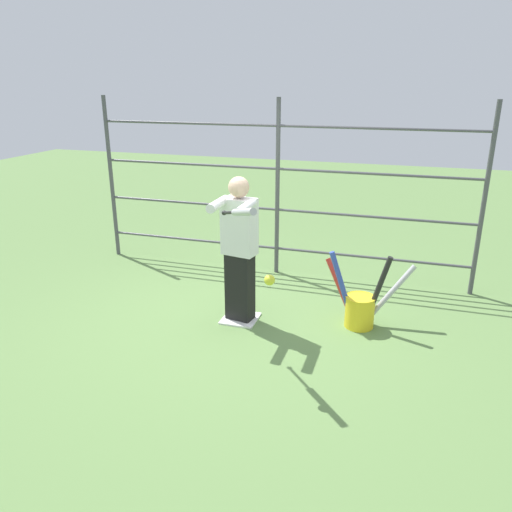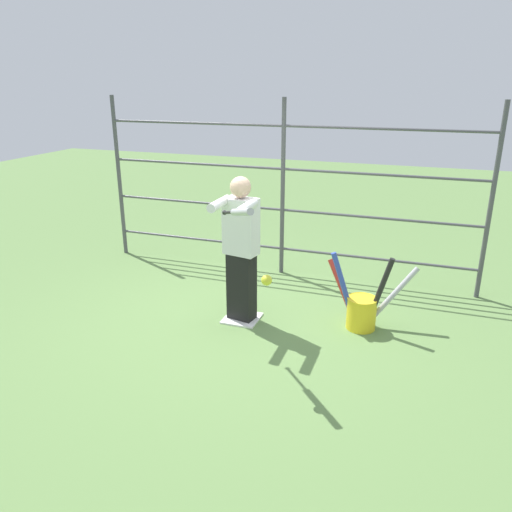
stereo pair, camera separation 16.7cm
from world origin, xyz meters
TOP-DOWN VIEW (x-y plane):
  - ground_plane at (0.00, 0.00)m, footprint 24.00×24.00m
  - home_plate at (0.00, 0.00)m, footprint 0.40×0.40m
  - fence_backstop at (0.00, -1.60)m, footprint 5.32×0.06m
  - batter at (0.00, 0.02)m, footprint 0.43×0.62m
  - baseball_bat_swinging at (-0.32, 0.85)m, footprint 0.57×0.70m
  - softball_in_flight at (-0.66, 1.09)m, footprint 0.10×0.10m
  - bat_bucket at (-1.35, -0.25)m, footprint 1.03×0.50m

SIDE VIEW (x-z plane):
  - ground_plane at x=0.00m, z-range 0.00..0.00m
  - home_plate at x=0.00m, z-range 0.00..0.02m
  - bat_bucket at x=-1.35m, z-range -0.20..0.68m
  - batter at x=0.00m, z-range 0.07..1.75m
  - softball_in_flight at x=-0.66m, z-range 0.96..1.05m
  - fence_backstop at x=0.00m, z-range 0.00..2.44m
  - baseball_bat_swinging at x=-0.32m, z-range 1.39..1.66m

